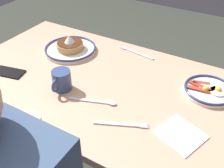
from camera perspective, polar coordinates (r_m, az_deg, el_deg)
name	(u,v)px	position (r m, az deg, el deg)	size (l,w,h in m)	color
dining_table	(116,100)	(1.20, 0.80, -3.43)	(1.50, 0.76, 0.75)	tan
plate_near_main	(70,48)	(1.42, -9.10, 7.86)	(0.27, 0.27, 0.09)	silver
plate_center_pancakes	(209,90)	(1.18, 20.41, -1.25)	(0.21, 0.21, 0.04)	white
coffee_mug	(61,80)	(1.13, -10.98, 0.84)	(0.08, 0.11, 0.09)	#334772
cell_phone	(9,72)	(1.33, -21.58, 2.40)	(0.14, 0.07, 0.01)	black
paper_napkin	(180,135)	(0.97, 14.67, -10.65)	(0.15, 0.14, 0.00)	white
fork_near	(121,124)	(0.97, 2.02, -8.79)	(0.19, 0.10, 0.01)	silver
fork_far	(136,53)	(1.39, 5.36, 6.76)	(0.21, 0.05, 0.01)	silver
tea_spoon	(99,102)	(1.07, -2.81, -3.86)	(0.20, 0.08, 0.01)	silver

